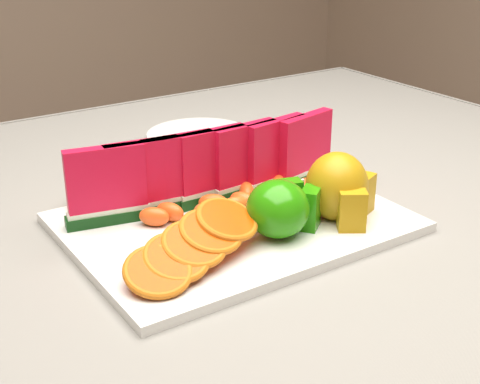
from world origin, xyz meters
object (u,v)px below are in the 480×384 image
pear_cluster (339,188)px  platter (234,222)px  apple_cluster (282,208)px  side_plate (199,136)px

pear_cluster → platter: bearing=148.5°
apple_cluster → side_plate: bearing=73.5°
platter → apple_cluster: 0.08m
platter → pear_cluster: pear_cluster is taller
platter → apple_cluster: apple_cluster is taller
platter → pear_cluster: (0.11, -0.07, 0.04)m
apple_cluster → side_plate: (0.11, 0.39, -0.04)m
apple_cluster → pear_cluster: pear_cluster is taller
pear_cluster → side_plate: 0.39m
apple_cluster → platter: bearing=110.4°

